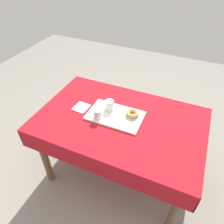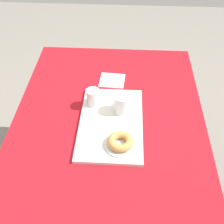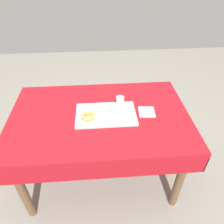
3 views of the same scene
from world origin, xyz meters
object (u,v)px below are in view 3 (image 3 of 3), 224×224
(dining_table, at_px, (100,123))
(donut_plate_left, at_px, (88,118))
(water_glass_near, at_px, (120,102))
(sugar_donut_left, at_px, (88,116))
(serving_tray, at_px, (106,114))
(tea_mug_left, at_px, (116,112))
(paper_napkin, at_px, (147,112))

(dining_table, distance_m, donut_plate_left, 0.15)
(water_glass_near, bearing_deg, sugar_donut_left, -151.08)
(serving_tray, distance_m, tea_mug_left, 0.10)
(dining_table, relative_size, donut_plate_left, 10.13)
(serving_tray, xyz_separation_m, water_glass_near, (0.12, 0.09, 0.04))
(donut_plate_left, height_order, sugar_donut_left, sugar_donut_left)
(water_glass_near, xyz_separation_m, paper_napkin, (0.20, -0.08, -0.05))
(donut_plate_left, relative_size, paper_napkin, 1.04)
(serving_tray, bearing_deg, donut_plate_left, -160.62)
(serving_tray, xyz_separation_m, sugar_donut_left, (-0.13, -0.05, 0.03))
(serving_tray, bearing_deg, paper_napkin, 2.60)
(serving_tray, bearing_deg, tea_mug_left, -32.53)
(dining_table, bearing_deg, serving_tray, -14.37)
(dining_table, bearing_deg, water_glass_near, 25.20)
(dining_table, distance_m, tea_mug_left, 0.20)
(dining_table, bearing_deg, sugar_donut_left, -144.40)
(water_glass_near, bearing_deg, serving_tray, -141.96)
(serving_tray, distance_m, water_glass_near, 0.15)
(tea_mug_left, distance_m, sugar_donut_left, 0.21)
(water_glass_near, xyz_separation_m, sugar_donut_left, (-0.25, -0.14, -0.01))
(serving_tray, height_order, donut_plate_left, donut_plate_left)
(donut_plate_left, xyz_separation_m, paper_napkin, (0.45, 0.06, -0.02))
(dining_table, relative_size, paper_napkin, 10.55)
(tea_mug_left, bearing_deg, water_glass_near, 72.30)
(serving_tray, bearing_deg, sugar_donut_left, -160.62)
(paper_napkin, bearing_deg, dining_table, -179.76)
(dining_table, height_order, paper_napkin, paper_napkin)
(tea_mug_left, xyz_separation_m, paper_napkin, (0.24, 0.06, -0.06))
(dining_table, relative_size, serving_tray, 3.02)
(serving_tray, distance_m, donut_plate_left, 0.14)
(tea_mug_left, bearing_deg, dining_table, 154.26)
(tea_mug_left, distance_m, water_glass_near, 0.14)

